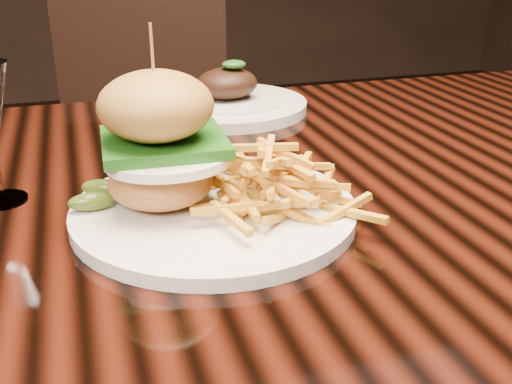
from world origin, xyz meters
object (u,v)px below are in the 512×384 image
object	(u,v)px
far_dish	(227,101)
chair_far	(146,134)
burger_plate	(207,171)
dining_table	(258,232)

from	to	relation	value
far_dish	chair_far	distance (m)	0.62
far_dish	chair_far	world-z (taller)	chair_far
burger_plate	chair_far	size ratio (longest dim) A/B	0.32
dining_table	far_dish	world-z (taller)	far_dish
dining_table	burger_plate	distance (m)	0.18
far_dish	chair_far	xyz separation A→B (m)	(-0.08, 0.58, -0.23)
burger_plate	chair_far	xyz separation A→B (m)	(0.04, 0.98, -0.27)
dining_table	far_dish	bearing A→B (deg)	82.54
dining_table	burger_plate	size ratio (longest dim) A/B	5.20
dining_table	far_dish	size ratio (longest dim) A/B	5.83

